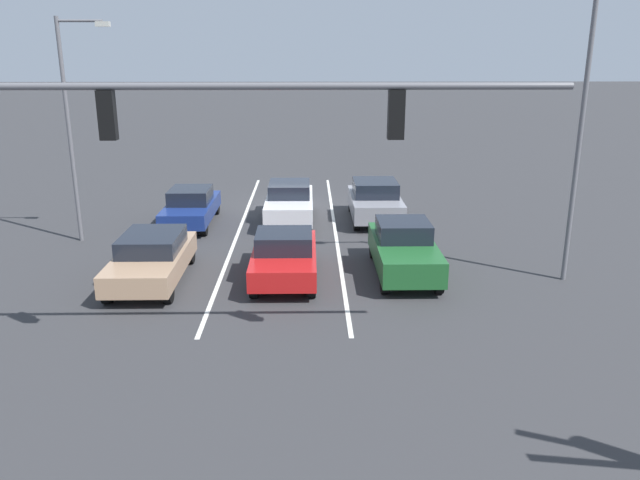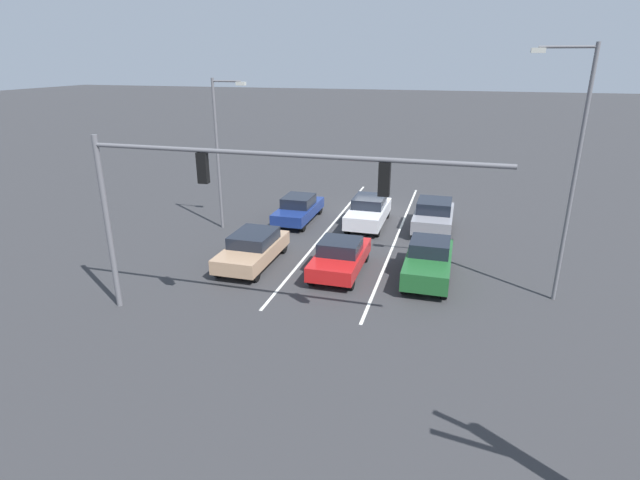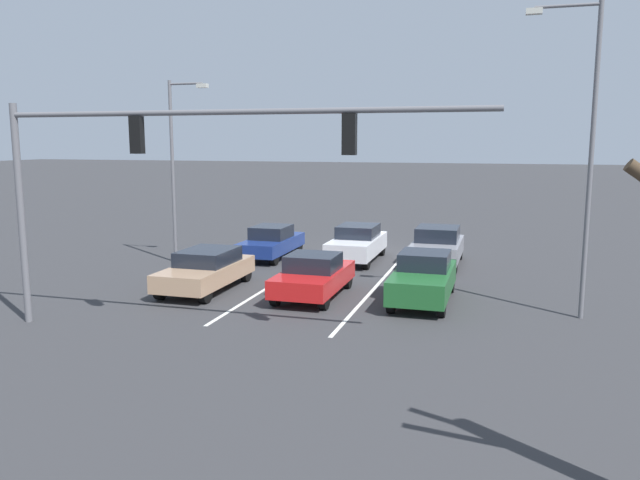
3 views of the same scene
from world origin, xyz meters
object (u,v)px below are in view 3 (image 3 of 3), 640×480
at_px(car_navy_rightlane_second, 271,242).
at_px(car_white_midlane_second, 357,243).
at_px(car_tan_rightlane_front, 206,269).
at_px(car_red_midlane_front, 313,275).
at_px(car_darkgreen_leftlane_front, 423,278).
at_px(car_gray_leftlane_second, 437,246).
at_px(street_lamp_left_shoulder, 585,141).
at_px(traffic_signal_gantry, 150,158).
at_px(street_lamp_right_shoulder, 176,159).

xyz_separation_m(car_navy_rightlane_second, car_white_midlane_second, (-3.81, -0.34, 0.07)).
bearing_deg(car_tan_rightlane_front, car_red_midlane_front, -178.18).
xyz_separation_m(car_tan_rightlane_front, car_navy_rightlane_second, (-0.01, -6.29, -0.01)).
distance_m(car_tan_rightlane_front, car_darkgreen_leftlane_front, 7.44).
relative_size(car_gray_leftlane_second, street_lamp_left_shoulder, 0.46).
bearing_deg(traffic_signal_gantry, car_darkgreen_leftlane_front, -139.59).
relative_size(car_navy_rightlane_second, car_white_midlane_second, 0.98).
height_order(car_red_midlane_front, car_white_midlane_second, car_white_midlane_second).
bearing_deg(street_lamp_right_shoulder, street_lamp_left_shoulder, 164.36).
bearing_deg(street_lamp_left_shoulder, traffic_signal_gantry, 24.04).
bearing_deg(car_darkgreen_leftlane_front, car_navy_rightlane_second, -38.01).
distance_m(car_red_midlane_front, car_gray_leftlane_second, 7.45).
relative_size(car_darkgreen_leftlane_front, street_lamp_right_shoulder, 0.57).
distance_m(street_lamp_right_shoulder, street_lamp_left_shoulder, 15.83).
bearing_deg(car_red_midlane_front, car_darkgreen_leftlane_front, -173.96).
relative_size(car_navy_rightlane_second, street_lamp_left_shoulder, 0.48).
xyz_separation_m(car_tan_rightlane_front, traffic_signal_gantry, (-1.02, 4.95, 3.94)).
xyz_separation_m(car_gray_leftlane_second, car_white_midlane_second, (3.38, 0.14, -0.02)).
relative_size(car_white_midlane_second, street_lamp_left_shoulder, 0.49).
distance_m(car_tan_rightlane_front, car_navy_rightlane_second, 6.29).
distance_m(car_gray_leftlane_second, street_lamp_left_shoulder, 9.36).
bearing_deg(car_white_midlane_second, car_navy_rightlane_second, 5.14).
distance_m(car_red_midlane_front, car_white_midlane_second, 6.51).
relative_size(car_navy_rightlane_second, street_lamp_right_shoulder, 0.57).
height_order(traffic_signal_gantry, street_lamp_right_shoulder, street_lamp_right_shoulder).
bearing_deg(car_tan_rightlane_front, car_gray_leftlane_second, -136.75).
xyz_separation_m(car_gray_leftlane_second, car_navy_rightlane_second, (7.19, 0.48, -0.09)).
distance_m(car_red_midlane_front, street_lamp_left_shoulder, 9.15).
bearing_deg(car_gray_leftlane_second, car_navy_rightlane_second, 3.83).
xyz_separation_m(car_red_midlane_front, car_navy_rightlane_second, (3.84, -6.17, -0.00)).
relative_size(car_darkgreen_leftlane_front, street_lamp_left_shoulder, 0.48).
height_order(car_gray_leftlane_second, car_navy_rightlane_second, car_gray_leftlane_second).
height_order(car_darkgreen_leftlane_front, street_lamp_left_shoulder, street_lamp_left_shoulder).
distance_m(car_white_midlane_second, street_lamp_left_shoulder, 11.36).
xyz_separation_m(car_gray_leftlane_second, street_lamp_left_shoulder, (-4.68, 6.88, 4.30)).
distance_m(car_navy_rightlane_second, street_lamp_right_shoulder, 5.39).
bearing_deg(car_darkgreen_leftlane_front, car_tan_rightlane_front, 3.85).
relative_size(car_red_midlane_front, car_navy_rightlane_second, 0.95).
distance_m(car_gray_leftlane_second, car_white_midlane_second, 3.39).
xyz_separation_m(car_white_midlane_second, street_lamp_right_shoulder, (7.16, 2.48, 3.58)).
xyz_separation_m(traffic_signal_gantry, street_lamp_right_shoulder, (4.37, -9.11, -0.31)).
bearing_deg(car_white_midlane_second, car_red_midlane_front, 90.32).
bearing_deg(car_gray_leftlane_second, traffic_signal_gantry, 62.22).
relative_size(car_red_midlane_front, street_lamp_left_shoulder, 0.46).
distance_m(car_darkgreen_leftlane_front, traffic_signal_gantry, 9.26).
bearing_deg(car_red_midlane_front, car_tan_rightlane_front, 1.82).
bearing_deg(car_navy_rightlane_second, car_red_midlane_front, 121.91).
xyz_separation_m(car_gray_leftlane_second, traffic_signal_gantry, (6.18, 11.72, 3.87)).
xyz_separation_m(car_tan_rightlane_front, car_red_midlane_front, (-3.85, -0.12, -0.01)).
height_order(traffic_signal_gantry, street_lamp_left_shoulder, street_lamp_left_shoulder).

